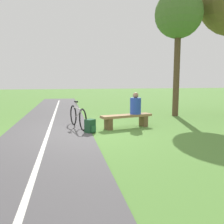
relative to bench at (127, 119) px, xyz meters
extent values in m
plane|color=#548438|center=(1.56, 0.43, -0.31)|extent=(80.00, 80.00, 0.00)
cube|color=#4C494C|center=(2.67, 4.43, -0.30)|extent=(3.83, 36.07, 0.02)
cube|color=silver|center=(2.67, 4.43, -0.29)|extent=(1.25, 31.98, 0.00)
cube|color=#937047|center=(0.00, 0.00, 0.09)|extent=(1.82, 0.75, 0.08)
cube|color=brown|center=(-0.65, -0.15, -0.13)|extent=(0.23, 0.36, 0.36)
cube|color=brown|center=(0.65, 0.15, -0.13)|extent=(0.23, 0.36, 0.36)
cylinder|color=#2847B7|center=(-0.33, -0.07, 0.41)|extent=(0.44, 0.44, 0.55)
sphere|color=#9E755B|center=(-0.33, -0.07, 0.76)|extent=(0.19, 0.19, 0.19)
torus|color=black|center=(1.47, 0.17, 0.04)|extent=(0.19, 0.70, 0.70)
torus|color=black|center=(1.69, -0.88, 0.04)|extent=(0.19, 0.70, 0.70)
cylinder|color=silver|center=(1.58, -0.36, 0.34)|extent=(0.22, 0.90, 0.04)
cylinder|color=silver|center=(1.55, -0.20, 0.19)|extent=(0.17, 0.65, 0.33)
cylinder|color=silver|center=(1.62, -0.52, 0.44)|extent=(0.03, 0.03, 0.20)
cube|color=black|center=(1.62, -0.52, 0.55)|extent=(0.12, 0.21, 0.05)
cube|color=#1E4C2D|center=(1.29, 0.51, -0.10)|extent=(0.35, 0.35, 0.41)
cube|color=#245B37|center=(1.21, 0.61, -0.16)|extent=(0.17, 0.15, 0.18)
cylinder|color=brown|center=(-2.90, -2.10, 1.62)|extent=(0.27, 0.27, 3.86)
sphere|color=#4C7033|center=(-2.90, -2.10, 4.06)|extent=(2.02, 2.02, 2.02)
camera|label=1|loc=(2.22, 7.37, 1.24)|focal=37.56mm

